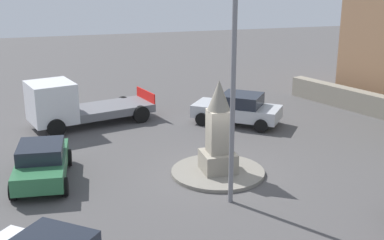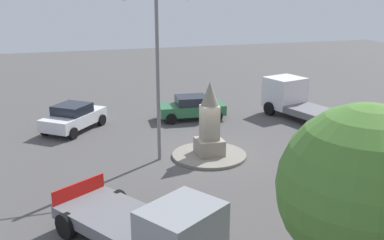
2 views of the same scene
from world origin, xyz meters
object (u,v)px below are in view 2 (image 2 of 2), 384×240
(monument, at_px, (210,124))
(car_silver_near_island, at_px, (350,149))
(truck_grey_parked_right, at_px, (153,227))
(car_green_waiting, at_px, (192,107))
(car_white_parked_left, at_px, (73,117))
(tree_near_wall, at_px, (363,189))
(streetlamp, at_px, (157,59))
(truck_white_passing, at_px, (295,99))

(monument, xyz_separation_m, car_silver_near_island, (-5.63, 2.91, -0.85))
(monument, relative_size, truck_grey_parked_right, 0.59)
(car_green_waiting, distance_m, car_white_parked_left, 6.93)
(monument, height_order, car_silver_near_island, monument)
(monument, relative_size, tree_near_wall, 0.65)
(car_green_waiting, bearing_deg, car_silver_near_island, 116.28)
(car_silver_near_island, height_order, truck_grey_parked_right, truck_grey_parked_right)
(car_silver_near_island, bearing_deg, streetlamp, -22.21)
(car_white_parked_left, xyz_separation_m, tree_near_wall, (-5.50, 17.31, 2.59))
(car_green_waiting, relative_size, truck_grey_parked_right, 0.70)
(car_silver_near_island, bearing_deg, car_green_waiting, -63.72)
(streetlamp, bearing_deg, truck_grey_parked_right, 75.28)
(car_white_parked_left, bearing_deg, truck_white_passing, 174.63)
(car_silver_near_island, xyz_separation_m, tree_near_wall, (5.98, 8.26, 2.59))
(car_silver_near_island, bearing_deg, monument, -27.31)
(car_silver_near_island, distance_m, truck_grey_parked_right, 10.84)
(monument, relative_size, car_white_parked_left, 0.83)
(streetlamp, relative_size, tree_near_wall, 1.46)
(streetlamp, bearing_deg, car_white_parked_left, -58.74)
(monument, bearing_deg, car_green_waiting, -99.76)
(car_white_parked_left, bearing_deg, tree_near_wall, 107.62)
(car_white_parked_left, xyz_separation_m, truck_white_passing, (-13.17, 1.24, 0.33))
(car_white_parked_left, height_order, truck_white_passing, truck_white_passing)
(streetlamp, relative_size, truck_white_passing, 1.24)
(car_white_parked_left, distance_m, truck_grey_parked_right, 13.46)
(truck_white_passing, bearing_deg, car_silver_near_island, 77.78)
(truck_grey_parked_right, height_order, truck_white_passing, truck_white_passing)
(streetlamp, relative_size, truck_grey_parked_right, 1.32)
(car_green_waiting, xyz_separation_m, car_white_parked_left, (6.93, 0.16, 0.03))
(car_green_waiting, bearing_deg, truck_grey_parked_right, 68.25)
(car_green_waiting, bearing_deg, car_white_parked_left, 1.32)
(monument, distance_m, car_green_waiting, 6.45)
(truck_grey_parked_right, xyz_separation_m, tree_near_wall, (-3.97, 3.94, 2.42))
(car_silver_near_island, height_order, truck_white_passing, truck_white_passing)
(car_white_parked_left, bearing_deg, car_silver_near_island, 141.75)
(truck_grey_parked_right, relative_size, truck_white_passing, 0.94)
(car_silver_near_island, xyz_separation_m, car_white_parked_left, (11.48, -9.05, -0.00))
(truck_white_passing, xyz_separation_m, tree_near_wall, (7.67, 16.08, 2.26))
(car_white_parked_left, distance_m, tree_near_wall, 18.35)
(monument, bearing_deg, streetlamp, -8.34)
(car_green_waiting, height_order, truck_white_passing, truck_white_passing)
(car_green_waiting, height_order, tree_near_wall, tree_near_wall)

